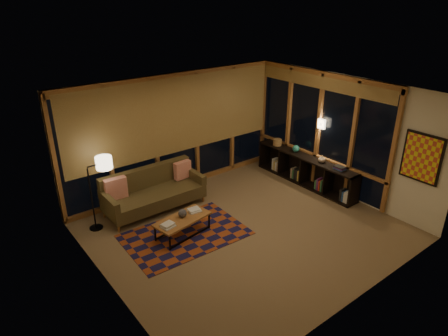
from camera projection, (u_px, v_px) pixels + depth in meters
floor at (245, 230)px, 7.85m from camera, size 5.50×5.00×0.01m
ceiling at (249, 94)px, 6.75m from camera, size 5.50×5.00×0.01m
walls at (247, 167)px, 7.30m from camera, size 5.51×5.01×2.70m
window_wall_back at (177, 133)px, 9.05m from camera, size 5.30×0.16×2.60m
window_wall_right at (317, 130)px, 9.23m from camera, size 0.16×3.70×2.60m
wall_art at (422, 158)px, 7.45m from camera, size 0.06×0.74×0.94m
wall_sconce at (322, 124)px, 9.01m from camera, size 0.12×0.18×0.22m
sofa at (154, 191)px, 8.42m from camera, size 2.10×0.86×0.86m
pillow_left at (116, 188)px, 8.05m from camera, size 0.46×0.18×0.45m
pillow_right at (183, 171)px, 8.89m from camera, size 0.41×0.16×0.40m
area_rug at (185, 235)px, 7.69m from camera, size 2.33×1.60×0.01m
coffee_table at (183, 227)px, 7.62m from camera, size 1.16×0.68×0.37m
book_stack_a at (168, 225)px, 7.27m from camera, size 0.30×0.26×0.08m
book_stack_b at (194, 210)px, 7.79m from camera, size 0.23×0.19×0.04m
ceramic_pot at (182, 213)px, 7.56m from camera, size 0.22×0.22×0.16m
floor_lamp at (91, 196)px, 7.62m from camera, size 0.50×0.34×1.45m
bookshelf at (305, 170)px, 9.60m from camera, size 0.40×2.84×0.71m
basket at (277, 142)px, 10.10m from camera, size 0.27×0.27×0.16m
teal_bowl at (296, 149)px, 9.67m from camera, size 0.19×0.19×0.17m
vase at (322, 159)px, 9.09m from camera, size 0.17×0.17×0.17m
shelf_book_stack at (340, 168)px, 8.76m from camera, size 0.21×0.25×0.06m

